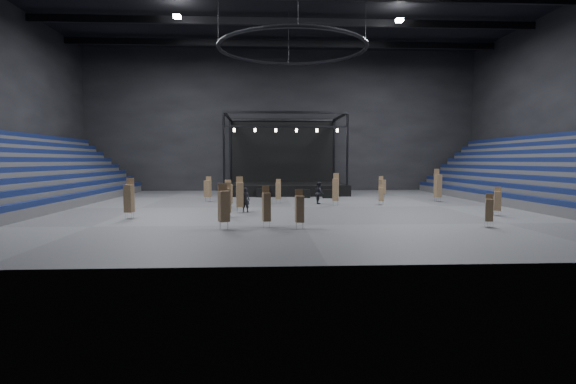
{
  "coord_description": "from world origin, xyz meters",
  "views": [
    {
      "loc": [
        -2.33,
        -37.15,
        3.86
      ],
      "look_at": [
        -0.47,
        -2.0,
        1.4
      ],
      "focal_mm": 28.0,
      "sensor_mm": 36.0,
      "label": 1
    }
  ],
  "objects_px": {
    "chair_stack_2": "(381,194)",
    "chair_stack_10": "(228,200)",
    "chair_stack_12": "(229,193)",
    "man_center": "(245,200)",
    "flight_case_mid": "(304,194)",
    "chair_stack_4": "(266,206)",
    "flight_case_left": "(263,193)",
    "chair_stack_5": "(240,194)",
    "chair_stack_13": "(300,208)",
    "chair_stack_8": "(489,209)",
    "crew_member": "(319,193)",
    "chair_stack_0": "(336,189)",
    "chair_stack_14": "(278,191)",
    "stage": "(284,181)",
    "chair_stack_11": "(224,205)",
    "chair_stack_1": "(498,200)",
    "chair_stack_6": "(382,187)",
    "chair_stack_7": "(438,185)",
    "chair_stack_3": "(129,198)",
    "flight_case_right": "(329,194)",
    "chair_stack_9": "(208,188)"
  },
  "relations": [
    {
      "from": "chair_stack_4",
      "to": "chair_stack_11",
      "type": "xyz_separation_m",
      "value": [
        -2.39,
        -0.72,
        0.13
      ]
    },
    {
      "from": "chair_stack_13",
      "to": "flight_case_left",
      "type": "bearing_deg",
      "value": 88.86
    },
    {
      "from": "chair_stack_9",
      "to": "man_center",
      "type": "height_order",
      "value": "chair_stack_9"
    },
    {
      "from": "chair_stack_4",
      "to": "chair_stack_10",
      "type": "bearing_deg",
      "value": 105.71
    },
    {
      "from": "flight_case_right",
      "to": "chair_stack_11",
      "type": "bearing_deg",
      "value": -113.32
    },
    {
      "from": "chair_stack_12",
      "to": "chair_stack_6",
      "type": "bearing_deg",
      "value": 15.03
    },
    {
      "from": "stage",
      "to": "chair_stack_4",
      "type": "distance_m",
      "value": 27.6
    },
    {
      "from": "chair_stack_12",
      "to": "man_center",
      "type": "xyz_separation_m",
      "value": [
        1.43,
        -2.22,
        -0.32
      ]
    },
    {
      "from": "chair_stack_5",
      "to": "chair_stack_14",
      "type": "bearing_deg",
      "value": 60.74
    },
    {
      "from": "chair_stack_6",
      "to": "chair_stack_7",
      "type": "xyz_separation_m",
      "value": [
        4.3,
        -3.79,
        0.34
      ]
    },
    {
      "from": "chair_stack_6",
      "to": "chair_stack_11",
      "type": "xyz_separation_m",
      "value": [
        -14.31,
        -20.0,
        0.13
      ]
    },
    {
      "from": "flight_case_left",
      "to": "man_center",
      "type": "bearing_deg",
      "value": -95.52
    },
    {
      "from": "chair_stack_2",
      "to": "chair_stack_10",
      "type": "relative_size",
      "value": 0.75
    },
    {
      "from": "chair_stack_6",
      "to": "chair_stack_9",
      "type": "relative_size",
      "value": 0.96
    },
    {
      "from": "stage",
      "to": "chair_stack_13",
      "type": "distance_m",
      "value": 28.23
    },
    {
      "from": "chair_stack_3",
      "to": "chair_stack_13",
      "type": "xyz_separation_m",
      "value": [
        10.97,
        -5.03,
        -0.23
      ]
    },
    {
      "from": "chair_stack_5",
      "to": "chair_stack_14",
      "type": "xyz_separation_m",
      "value": [
        3.08,
        7.26,
        -0.24
      ]
    },
    {
      "from": "chair_stack_3",
      "to": "chair_stack_1",
      "type": "bearing_deg",
      "value": 12.38
    },
    {
      "from": "chair_stack_12",
      "to": "chair_stack_10",
      "type": "bearing_deg",
      "value": -102.67
    },
    {
      "from": "flight_case_mid",
      "to": "chair_stack_4",
      "type": "xyz_separation_m",
      "value": [
        -4.01,
        -20.57,
        0.79
      ]
    },
    {
      "from": "chair_stack_14",
      "to": "chair_stack_8",
      "type": "bearing_deg",
      "value": -44.99
    },
    {
      "from": "flight_case_mid",
      "to": "chair_stack_2",
      "type": "distance_m",
      "value": 9.9
    },
    {
      "from": "flight_case_left",
      "to": "crew_member",
      "type": "height_order",
      "value": "crew_member"
    },
    {
      "from": "chair_stack_6",
      "to": "chair_stack_12",
      "type": "xyz_separation_m",
      "value": [
        -14.89,
        -9.19,
        0.03
      ]
    },
    {
      "from": "chair_stack_0",
      "to": "chair_stack_11",
      "type": "xyz_separation_m",
      "value": [
        -8.41,
        -13.11,
        -0.06
      ]
    },
    {
      "from": "stage",
      "to": "chair_stack_10",
      "type": "distance_m",
      "value": 23.35
    },
    {
      "from": "chair_stack_5",
      "to": "chair_stack_10",
      "type": "xyz_separation_m",
      "value": [
        -0.66,
        -2.76,
        -0.18
      ]
    },
    {
      "from": "chair_stack_1",
      "to": "chair_stack_11",
      "type": "bearing_deg",
      "value": -140.43
    },
    {
      "from": "chair_stack_1",
      "to": "flight_case_left",
      "type": "bearing_deg",
      "value": 157.91
    },
    {
      "from": "flight_case_left",
      "to": "chair_stack_10",
      "type": "bearing_deg",
      "value": -97.99
    },
    {
      "from": "chair_stack_1",
      "to": "stage",
      "type": "bearing_deg",
      "value": 145.05
    },
    {
      "from": "crew_member",
      "to": "chair_stack_0",
      "type": "bearing_deg",
      "value": -139.97
    },
    {
      "from": "chair_stack_11",
      "to": "chair_stack_13",
      "type": "distance_m",
      "value": 4.27
    },
    {
      "from": "chair_stack_2",
      "to": "chair_stack_10",
      "type": "xyz_separation_m",
      "value": [
        -12.71,
        -8.13,
        0.25
      ]
    },
    {
      "from": "chair_stack_0",
      "to": "flight_case_left",
      "type": "bearing_deg",
      "value": 142.7
    },
    {
      "from": "flight_case_mid",
      "to": "chair_stack_5",
      "type": "relative_size",
      "value": 0.48
    },
    {
      "from": "flight_case_left",
      "to": "stage",
      "type": "bearing_deg",
      "value": 67.89
    },
    {
      "from": "chair_stack_10",
      "to": "chair_stack_13",
      "type": "height_order",
      "value": "chair_stack_10"
    },
    {
      "from": "chair_stack_11",
      "to": "chair_stack_14",
      "type": "height_order",
      "value": "chair_stack_11"
    },
    {
      "from": "chair_stack_2",
      "to": "chair_stack_10",
      "type": "distance_m",
      "value": 15.09
    },
    {
      "from": "chair_stack_10",
      "to": "man_center",
      "type": "bearing_deg",
      "value": 66.38
    },
    {
      "from": "chair_stack_2",
      "to": "chair_stack_8",
      "type": "xyz_separation_m",
      "value": [
        2.83,
        -13.39,
        0.07
      ]
    },
    {
      "from": "chair_stack_7",
      "to": "chair_stack_11",
      "type": "bearing_deg",
      "value": -152.57
    },
    {
      "from": "chair_stack_8",
      "to": "crew_member",
      "type": "height_order",
      "value": "crew_member"
    },
    {
      "from": "chair_stack_5",
      "to": "chair_stack_10",
      "type": "height_order",
      "value": "chair_stack_5"
    },
    {
      "from": "chair_stack_14",
      "to": "chair_stack_11",
      "type": "bearing_deg",
      "value": -95.62
    },
    {
      "from": "chair_stack_2",
      "to": "man_center",
      "type": "xyz_separation_m",
      "value": [
        -11.66,
        -4.91,
        -0.03
      ]
    },
    {
      "from": "flight_case_left",
      "to": "chair_stack_5",
      "type": "bearing_deg",
      "value": -96.9
    },
    {
      "from": "flight_case_right",
      "to": "chair_stack_13",
      "type": "bearing_deg",
      "value": -102.71
    },
    {
      "from": "chair_stack_0",
      "to": "chair_stack_8",
      "type": "xyz_separation_m",
      "value": [
        6.93,
        -13.0,
        -0.39
      ]
    }
  ]
}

